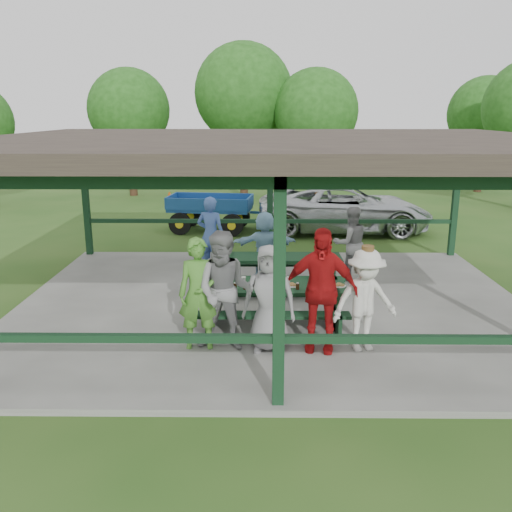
{
  "coord_description": "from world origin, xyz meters",
  "views": [
    {
      "loc": [
        -0.22,
        -10.14,
        3.78
      ],
      "look_at": [
        -0.32,
        -0.3,
        1.15
      ],
      "focal_mm": 38.0,
      "sensor_mm": 36.0,
      "label": 1
    }
  ],
  "objects_px": {
    "contestant_grey_left": "(225,291)",
    "spectator_lblue": "(265,245)",
    "spectator_grey": "(350,243)",
    "picnic_table_near": "(273,301)",
    "farm_trailer": "(211,212)",
    "contestant_grey_mid": "(269,298)",
    "contestant_green": "(199,294)",
    "contestant_white_fedora": "(365,300)",
    "picnic_table_far": "(282,269)",
    "contestant_red": "(320,290)",
    "pickup_truck": "(344,208)",
    "spectator_blue": "(211,235)"
  },
  "relations": [
    {
      "from": "picnic_table_near",
      "to": "spectator_grey",
      "type": "xyz_separation_m",
      "value": [
        1.79,
        2.84,
        0.36
      ]
    },
    {
      "from": "contestant_grey_left",
      "to": "spectator_lblue",
      "type": "height_order",
      "value": "contestant_grey_left"
    },
    {
      "from": "spectator_lblue",
      "to": "spectator_grey",
      "type": "bearing_deg",
      "value": 174.69
    },
    {
      "from": "spectator_blue",
      "to": "contestant_white_fedora",
      "type": "bearing_deg",
      "value": 137.86
    },
    {
      "from": "contestant_white_fedora",
      "to": "spectator_grey",
      "type": "xyz_separation_m",
      "value": [
        0.37,
        3.78,
        0.0
      ]
    },
    {
      "from": "spectator_grey",
      "to": "farm_trailer",
      "type": "height_order",
      "value": "spectator_grey"
    },
    {
      "from": "contestant_red",
      "to": "contestant_white_fedora",
      "type": "relative_size",
      "value": 1.17
    },
    {
      "from": "contestant_green",
      "to": "contestant_white_fedora",
      "type": "height_order",
      "value": "contestant_green"
    },
    {
      "from": "contestant_white_fedora",
      "to": "spectator_grey",
      "type": "bearing_deg",
      "value": 69.38
    },
    {
      "from": "picnic_table_near",
      "to": "farm_trailer",
      "type": "relative_size",
      "value": 0.71
    },
    {
      "from": "contestant_red",
      "to": "picnic_table_far",
      "type": "bearing_deg",
      "value": 110.36
    },
    {
      "from": "contestant_grey_left",
      "to": "contestant_red",
      "type": "relative_size",
      "value": 0.97
    },
    {
      "from": "contestant_grey_left",
      "to": "spectator_grey",
      "type": "height_order",
      "value": "contestant_grey_left"
    },
    {
      "from": "contestant_grey_mid",
      "to": "contestant_grey_left",
      "type": "bearing_deg",
      "value": -173.6
    },
    {
      "from": "contestant_grey_mid",
      "to": "contestant_white_fedora",
      "type": "bearing_deg",
      "value": 8.92
    },
    {
      "from": "spectator_grey",
      "to": "picnic_table_near",
      "type": "bearing_deg",
      "value": 44.14
    },
    {
      "from": "contestant_green",
      "to": "spectator_blue",
      "type": "distance_m",
      "value": 4.21
    },
    {
      "from": "picnic_table_near",
      "to": "spectator_lblue",
      "type": "height_order",
      "value": "spectator_lblue"
    },
    {
      "from": "contestant_grey_mid",
      "to": "picnic_table_far",
      "type": "bearing_deg",
      "value": 92.29
    },
    {
      "from": "spectator_grey",
      "to": "contestant_green",
      "type": "bearing_deg",
      "value": 37.63
    },
    {
      "from": "contestant_white_fedora",
      "to": "spectator_lblue",
      "type": "height_order",
      "value": "contestant_white_fedora"
    },
    {
      "from": "contestant_grey_mid",
      "to": "pickup_truck",
      "type": "height_order",
      "value": "contestant_grey_mid"
    },
    {
      "from": "contestant_white_fedora",
      "to": "farm_trailer",
      "type": "distance_m",
      "value": 9.86
    },
    {
      "from": "contestant_white_fedora",
      "to": "pickup_truck",
      "type": "distance_m",
      "value": 9.31
    },
    {
      "from": "spectator_lblue",
      "to": "pickup_truck",
      "type": "height_order",
      "value": "spectator_lblue"
    },
    {
      "from": "picnic_table_far",
      "to": "contestant_grey_left",
      "type": "bearing_deg",
      "value": -108.96
    },
    {
      "from": "contestant_red",
      "to": "contestant_grey_left",
      "type": "bearing_deg",
      "value": -169.18
    },
    {
      "from": "contestant_grey_left",
      "to": "contestant_grey_mid",
      "type": "height_order",
      "value": "contestant_grey_left"
    },
    {
      "from": "contestant_grey_mid",
      "to": "contestant_white_fedora",
      "type": "relative_size",
      "value": 1.01
    },
    {
      "from": "spectator_blue",
      "to": "contestant_red",
      "type": "bearing_deg",
      "value": 130.75
    },
    {
      "from": "contestant_grey_left",
      "to": "spectator_grey",
      "type": "xyz_separation_m",
      "value": [
        2.56,
        3.77,
        -0.13
      ]
    },
    {
      "from": "contestant_red",
      "to": "contestant_white_fedora",
      "type": "xyz_separation_m",
      "value": [
        0.71,
        -0.0,
        -0.17
      ]
    },
    {
      "from": "contestant_green",
      "to": "spectator_grey",
      "type": "bearing_deg",
      "value": 46.24
    },
    {
      "from": "spectator_blue",
      "to": "farm_trailer",
      "type": "bearing_deg",
      "value": -70.07
    },
    {
      "from": "spectator_blue",
      "to": "spectator_grey",
      "type": "height_order",
      "value": "spectator_blue"
    },
    {
      "from": "contestant_grey_mid",
      "to": "contestant_white_fedora",
      "type": "distance_m",
      "value": 1.5
    },
    {
      "from": "spectator_lblue",
      "to": "pickup_truck",
      "type": "bearing_deg",
      "value": -120.75
    },
    {
      "from": "spectator_lblue",
      "to": "spectator_blue",
      "type": "xyz_separation_m",
      "value": [
        -1.26,
        0.5,
        0.12
      ]
    },
    {
      "from": "contestant_white_fedora",
      "to": "farm_trailer",
      "type": "relative_size",
      "value": 0.47
    },
    {
      "from": "contestant_grey_left",
      "to": "spectator_blue",
      "type": "bearing_deg",
      "value": 104.58
    },
    {
      "from": "contestant_red",
      "to": "contestant_white_fedora",
      "type": "height_order",
      "value": "contestant_red"
    },
    {
      "from": "spectator_grey",
      "to": "farm_trailer",
      "type": "relative_size",
      "value": 0.46
    },
    {
      "from": "spectator_lblue",
      "to": "picnic_table_far",
      "type": "bearing_deg",
      "value": 107.91
    },
    {
      "from": "picnic_table_near",
      "to": "spectator_lblue",
      "type": "bearing_deg",
      "value": 92.51
    },
    {
      "from": "contestant_grey_left",
      "to": "spectator_blue",
      "type": "height_order",
      "value": "contestant_grey_left"
    },
    {
      "from": "picnic_table_far",
      "to": "contestant_grey_left",
      "type": "distance_m",
      "value": 3.13
    },
    {
      "from": "contestant_grey_left",
      "to": "spectator_lblue",
      "type": "xyz_separation_m",
      "value": [
        0.64,
        3.76,
        -0.18
      ]
    },
    {
      "from": "farm_trailer",
      "to": "spectator_grey",
      "type": "bearing_deg",
      "value": -49.36
    },
    {
      "from": "contestant_grey_left",
      "to": "contestant_white_fedora",
      "type": "bearing_deg",
      "value": 6.09
    },
    {
      "from": "spectator_lblue",
      "to": "pickup_truck",
      "type": "relative_size",
      "value": 0.28
    }
  ]
}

